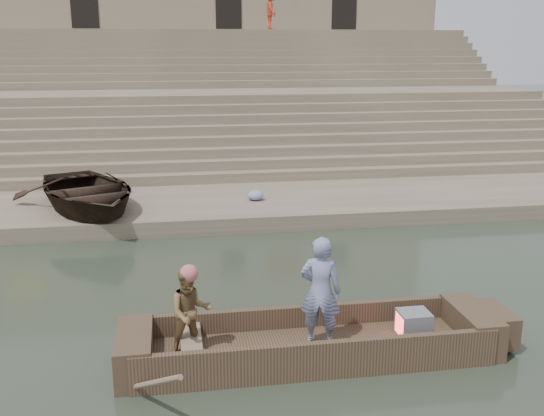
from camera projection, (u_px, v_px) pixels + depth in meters
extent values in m
plane|color=#2B3628|center=(51.00, 366.00, 9.00)|extent=(120.00, 120.00, 0.00)
cube|color=gray|center=(103.00, 211.00, 16.58)|extent=(32.00, 4.00, 0.40)
cube|color=gray|center=(121.00, 130.00, 23.43)|extent=(32.00, 3.00, 2.80)
cube|color=gray|center=(129.00, 86.00, 29.80)|extent=(32.00, 3.00, 5.20)
cube|color=gray|center=(110.00, 187.00, 18.69)|extent=(32.00, 0.50, 0.70)
cube|color=gray|center=(111.00, 179.00, 19.13)|extent=(32.00, 0.50, 1.00)
cube|color=gray|center=(112.00, 171.00, 19.57)|extent=(32.00, 0.50, 1.30)
cube|color=gray|center=(113.00, 164.00, 20.01)|extent=(32.00, 0.50, 1.60)
cube|color=gray|center=(114.00, 156.00, 20.45)|extent=(32.00, 0.50, 1.90)
cube|color=gray|center=(115.00, 150.00, 20.89)|extent=(32.00, 0.50, 2.20)
cube|color=gray|center=(116.00, 143.00, 21.32)|extent=(32.00, 0.50, 2.50)
cube|color=gray|center=(117.00, 136.00, 21.76)|extent=(32.00, 0.50, 2.80)
cube|color=gray|center=(123.00, 121.00, 25.06)|extent=(32.00, 0.50, 3.10)
cube|color=gray|center=(124.00, 115.00, 25.50)|extent=(32.00, 0.50, 3.40)
cube|color=gray|center=(125.00, 111.00, 25.94)|extent=(32.00, 0.50, 3.70)
cube|color=gray|center=(125.00, 106.00, 26.38)|extent=(32.00, 0.50, 4.00)
cube|color=gray|center=(126.00, 101.00, 26.82)|extent=(32.00, 0.50, 4.30)
cube|color=gray|center=(126.00, 97.00, 27.26)|extent=(32.00, 0.50, 4.60)
cube|color=gray|center=(127.00, 93.00, 27.70)|extent=(32.00, 0.50, 4.90)
cube|color=gray|center=(127.00, 88.00, 28.13)|extent=(32.00, 0.50, 5.20)
cube|color=gray|center=(130.00, 24.00, 32.85)|extent=(32.00, 5.00, 11.20)
cube|color=black|center=(84.00, 0.00, 29.95)|extent=(1.30, 0.18, 2.60)
cube|color=black|center=(228.00, 2.00, 31.05)|extent=(1.30, 0.18, 2.60)
cube|color=black|center=(344.00, 3.00, 31.99)|extent=(1.30, 0.18, 2.60)
cube|color=brown|center=(310.00, 351.00, 9.22)|extent=(5.00, 1.30, 0.22)
cube|color=brown|center=(320.00, 361.00, 8.59)|extent=(5.20, 0.12, 0.56)
cube|color=brown|center=(302.00, 322.00, 9.77)|extent=(5.20, 0.12, 0.56)
cube|color=brown|center=(135.00, 353.00, 8.77)|extent=(0.50, 1.30, 0.60)
cube|color=brown|center=(471.00, 327.00, 9.57)|extent=(0.50, 1.30, 0.60)
cube|color=brown|center=(495.00, 324.00, 9.63)|extent=(0.35, 0.90, 0.50)
cube|color=#937A5B|center=(191.00, 342.00, 8.87)|extent=(0.30, 1.20, 0.08)
cylinder|color=#937A5B|center=(143.00, 385.00, 7.94)|extent=(1.03, 2.10, 1.36)
sphere|color=#C36064|center=(189.00, 274.00, 8.60)|extent=(0.26, 0.26, 0.26)
imported|color=navy|center=(320.00, 291.00, 9.00)|extent=(0.71, 0.58, 1.67)
imported|color=#2A7F3A|center=(190.00, 312.00, 8.75)|extent=(0.69, 0.58, 1.28)
cube|color=slate|center=(414.00, 324.00, 9.39)|extent=(0.46, 0.42, 0.40)
cube|color=#E5593F|center=(400.00, 325.00, 9.36)|extent=(0.04, 0.34, 0.32)
imported|color=#2D2116|center=(86.00, 192.00, 15.91)|extent=(4.62, 5.35, 0.93)
imported|color=#A42E1B|center=(271.00, 10.00, 29.11)|extent=(0.72, 1.20, 1.83)
ellipsoid|color=#3F5999|center=(75.00, 197.00, 16.74)|extent=(0.44, 0.44, 0.26)
ellipsoid|color=#3F5999|center=(255.00, 195.00, 16.94)|extent=(0.44, 0.44, 0.26)
ellipsoid|color=#3F5999|center=(71.00, 196.00, 16.91)|extent=(0.44, 0.44, 0.26)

